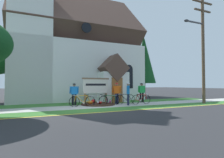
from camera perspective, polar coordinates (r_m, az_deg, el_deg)
The scene contains 19 objects.
ground at distance 14.68m, azimuth -11.64°, elevation -7.64°, with size 140.00×140.00×0.00m, color #2B2B2D.
sidewalk_slab at distance 12.85m, azimuth -3.89°, elevation -8.49°, with size 32.00×2.05×0.01m, color #B7B5AD.
grass_verge at distance 11.21m, azimuth -0.62°, elevation -9.48°, with size 32.00×1.53×0.01m, color #38722D.
church_lawn at distance 14.90m, azimuth -6.87°, elevation -7.56°, with size 24.00×2.32×0.01m, color #38722D.
curb_paint_stripe at distance 10.39m, azimuth 1.45°, elevation -10.10°, with size 28.00×0.16×0.01m, color yellow.
church_building at distance 20.52m, azimuth -12.93°, elevation 8.18°, with size 12.79×11.65×13.85m.
church_sign at distance 14.09m, azimuth -5.12°, elevation -2.37°, with size 2.16×0.12×2.04m.
flower_bed at distance 13.69m, azimuth -4.40°, elevation -7.77°, with size 2.54×2.54×0.34m.
bicycle_orange at distance 14.23m, azimuth 4.24°, elevation -6.31°, with size 1.73×0.17×0.82m.
bicycle_red at distance 14.35m, azimuth 9.12°, elevation -6.29°, with size 1.75×0.10×0.80m.
bicycle_white at distance 12.88m, azimuth -4.73°, elevation -6.79°, with size 1.74×0.19×0.83m.
bicycle_yellow at distance 12.71m, azimuth -9.32°, elevation -6.85°, with size 1.76×0.35×0.83m.
bicycle_black at distance 13.36m, azimuth -0.81°, elevation -6.66°, with size 1.77×0.29×0.79m.
cyclist_in_red_jersey at distance 13.30m, azimuth 5.09°, elevation -4.06°, with size 0.42×0.65×1.67m.
cyclist_in_white_jersey at distance 14.18m, azimuth 1.50°, elevation -3.98°, with size 0.60×0.47×1.65m.
cyclist_in_orange_jersey at distance 15.69m, azimuth 9.31°, elevation -3.76°, with size 0.64×0.28×1.65m.
cyclist_in_blue_jersey at distance 13.56m, azimuth -11.82°, elevation -4.18°, with size 0.63×0.34×1.61m.
utility_pole at distance 16.71m, azimuth 26.48°, elevation 10.17°, with size 3.12×0.28×8.88m.
roadside_conifer at distance 23.83m, azimuth 10.00°, elevation 6.06°, with size 2.99×2.99×7.82m.
Camera 1 is at (-3.27, -10.24, 1.50)m, focal length 29.08 mm.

